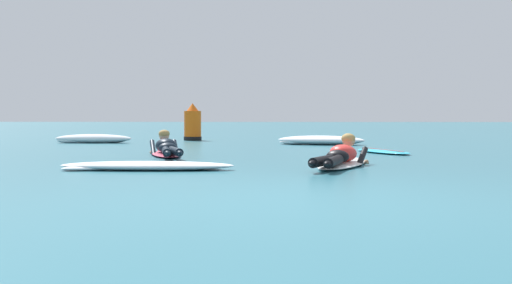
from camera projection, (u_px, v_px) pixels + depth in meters
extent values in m
plane|color=#2D6B7A|center=(287.00, 146.00, 15.81)|extent=(120.00, 120.00, 0.00)
ellipsoid|color=white|center=(342.00, 164.00, 9.59)|extent=(1.14, 2.12, 0.07)
ellipsoid|color=white|center=(356.00, 159.00, 10.50)|extent=(0.25, 0.25, 0.06)
ellipsoid|color=red|center=(343.00, 153.00, 9.63)|extent=(0.57, 0.71, 0.34)
ellipsoid|color=black|center=(338.00, 157.00, 9.29)|extent=(0.41, 0.37, 0.20)
cylinder|color=black|center=(322.00, 161.00, 8.80)|extent=(0.42, 0.81, 0.14)
ellipsoid|color=black|center=(313.00, 163.00, 8.43)|extent=(0.16, 0.24, 0.08)
cylinder|color=black|center=(334.00, 161.00, 8.74)|extent=(0.34, 0.82, 0.14)
ellipsoid|color=black|center=(328.00, 163.00, 8.36)|extent=(0.16, 0.24, 0.08)
cylinder|color=black|center=(334.00, 157.00, 10.03)|extent=(0.26, 0.56, 0.32)
sphere|color=tan|center=(340.00, 161.00, 10.37)|extent=(0.09, 0.09, 0.09)
cylinder|color=black|center=(362.00, 157.00, 9.85)|extent=(0.26, 0.56, 0.32)
sphere|color=tan|center=(366.00, 162.00, 10.18)|extent=(0.09, 0.09, 0.09)
sphere|color=tan|center=(349.00, 140.00, 9.96)|extent=(0.21, 0.21, 0.21)
ellipsoid|color=#AD894C|center=(348.00, 138.00, 9.94)|extent=(0.27, 0.26, 0.16)
ellipsoid|color=#E54C66|center=(166.00, 154.00, 12.12)|extent=(1.04, 2.01, 0.07)
ellipsoid|color=#E54C66|center=(162.00, 151.00, 13.02)|extent=(0.24, 0.24, 0.06)
ellipsoid|color=black|center=(166.00, 145.00, 12.16)|extent=(0.56, 0.74, 0.34)
ellipsoid|color=black|center=(168.00, 148.00, 11.79)|extent=(0.40, 0.36, 0.20)
cylinder|color=black|center=(166.00, 151.00, 11.19)|extent=(0.33, 0.91, 0.14)
ellipsoid|color=black|center=(167.00, 153.00, 10.75)|extent=(0.16, 0.24, 0.08)
cylinder|color=black|center=(175.00, 151.00, 11.23)|extent=(0.43, 0.90, 0.14)
ellipsoid|color=black|center=(179.00, 153.00, 10.80)|extent=(0.16, 0.24, 0.08)
cylinder|color=black|center=(153.00, 149.00, 12.47)|extent=(0.25, 0.60, 0.35)
sphere|color=tan|center=(152.00, 153.00, 12.86)|extent=(0.09, 0.09, 0.09)
cylinder|color=black|center=(176.00, 148.00, 12.55)|extent=(0.25, 0.60, 0.35)
sphere|color=tan|center=(174.00, 152.00, 12.92)|extent=(0.09, 0.09, 0.09)
sphere|color=tan|center=(164.00, 135.00, 12.53)|extent=(0.21, 0.21, 0.21)
ellipsoid|color=#AD894C|center=(164.00, 134.00, 12.51)|extent=(0.27, 0.25, 0.16)
ellipsoid|color=#2DB2D1|center=(383.00, 151.00, 13.06)|extent=(1.22, 1.98, 0.07)
cube|color=red|center=(383.00, 149.00, 13.06)|extent=(0.62, 1.51, 0.01)
cone|color=black|center=(365.00, 151.00, 13.79)|extent=(0.13, 0.13, 0.16)
ellipsoid|color=white|center=(147.00, 166.00, 8.96)|extent=(2.48, 0.61, 0.13)
ellipsoid|color=white|center=(191.00, 167.00, 9.03)|extent=(0.92, 0.58, 0.09)
ellipsoid|color=white|center=(94.00, 168.00, 8.92)|extent=(0.92, 0.56, 0.07)
ellipsoid|color=white|center=(321.00, 140.00, 16.75)|extent=(2.45, 1.43, 0.24)
ellipsoid|color=white|center=(343.00, 142.00, 16.69)|extent=(0.84, 0.45, 0.17)
ellipsoid|color=white|center=(295.00, 142.00, 16.89)|extent=(0.92, 0.65, 0.13)
ellipsoid|color=white|center=(93.00, 139.00, 17.77)|extent=(2.15, 0.57, 0.25)
ellipsoid|color=white|center=(113.00, 140.00, 17.83)|extent=(0.82, 0.55, 0.17)
ellipsoid|color=white|center=(70.00, 141.00, 17.74)|extent=(0.80, 0.36, 0.14)
cylinder|color=#EA5B0F|center=(193.00, 126.00, 19.61)|extent=(0.52, 0.52, 0.91)
cone|color=#EA5B0F|center=(193.00, 107.00, 19.59)|extent=(0.37, 0.37, 0.24)
cylinder|color=black|center=(193.00, 138.00, 19.63)|extent=(0.55, 0.55, 0.12)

